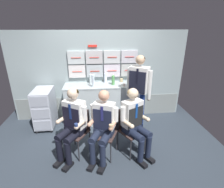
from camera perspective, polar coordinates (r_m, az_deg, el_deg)
ground at (r=3.55m, az=-2.93°, el=-17.84°), size 4.80×4.80×0.04m
galley_bulkhead at (r=4.28m, az=-4.08°, el=5.68°), size 4.20×0.14×2.15m
galley_counter at (r=4.22m, az=-3.16°, el=-3.08°), size 1.76×0.53×0.95m
service_trolley at (r=4.26m, az=-21.26°, el=-4.17°), size 0.40×0.65×0.92m
folding_chair_left at (r=3.29m, az=-10.98°, el=-10.23°), size 0.55×0.55×0.85m
crew_member_left at (r=3.09m, az=-12.98°, el=-8.62°), size 0.61×0.69×1.28m
folding_chair_center at (r=3.19m, az=-2.00°, el=-10.82°), size 0.53×0.53×0.85m
crew_member_center at (r=2.98m, az=-3.08°, el=-9.60°), size 0.56×0.68×1.26m
folding_chair_right at (r=3.27m, az=5.47°, el=-10.09°), size 0.55×0.55×0.85m
crew_member_right at (r=3.08m, az=7.56°, el=-8.58°), size 0.59×0.68×1.26m
crew_member_standing at (r=3.66m, az=8.72°, el=1.92°), size 0.45×0.40×1.70m
sparkling_bottle_green at (r=4.01m, az=0.38°, el=4.69°), size 0.07×0.07×0.25m
water_bottle_blue_cap at (r=3.86m, az=-6.26°, el=4.44°), size 0.07×0.07×0.32m
water_bottle_tall at (r=4.18m, az=-2.13°, el=5.45°), size 0.07×0.07×0.26m
water_bottle_clear at (r=4.13m, az=-7.00°, el=5.06°), size 0.06×0.06×0.26m
paper_cup_tan at (r=3.94m, az=4.07°, el=3.03°), size 0.06×0.06×0.06m
coffee_cup_white at (r=4.24m, az=3.11°, el=4.56°), size 0.07×0.07×0.08m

